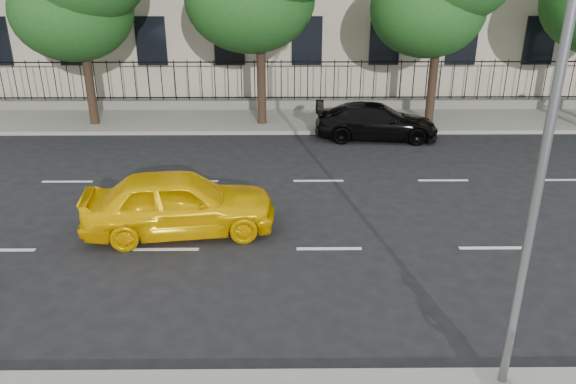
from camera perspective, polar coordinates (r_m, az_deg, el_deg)
ground at (r=11.75m, az=5.15°, el=-11.64°), size 120.00×120.00×0.00m
far_sidewalk at (r=24.55m, az=2.14°, el=7.38°), size 60.00×4.00×0.15m
lane_markings at (r=15.87m, az=3.58°, el=-1.86°), size 49.60×4.62×0.01m
iron_fence at (r=26.05m, az=1.99°, el=9.59°), size 30.00×0.50×2.20m
street_light at (r=8.78m, az=24.33°, el=11.10°), size 0.25×3.32×8.05m
yellow_taxi at (r=14.58m, az=-10.98°, el=-1.05°), size 5.07×2.57×1.65m
black_sedan at (r=22.25m, az=8.95°, el=7.11°), size 4.86×2.24×1.38m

